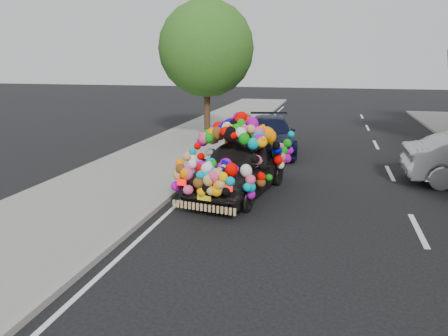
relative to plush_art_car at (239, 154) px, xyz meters
The scene contains 7 objects.
ground 2.19m from the plush_art_car, 68.35° to the right, with size 100.00×100.00×0.00m, color black.
sidewalk 4.14m from the plush_art_car, 153.75° to the right, with size 4.00×60.00×0.12m, color gray.
kerb 2.62m from the plush_art_car, 132.86° to the right, with size 0.15×60.00×0.13m, color gray.
lane_markings 4.78m from the plush_art_car, 22.40° to the right, with size 6.00×50.00×0.01m, color silver, non-canonical shape.
tree_near_sidewalk 8.83m from the plush_art_car, 111.84° to the left, with size 4.20×4.20×6.13m.
plush_art_car is the anchor object (origin of this frame).
navy_sedan 5.72m from the plush_art_car, 89.58° to the left, with size 1.92×4.72×1.37m, color black.
Camera 1 is at (1.64, -9.49, 3.54)m, focal length 35.00 mm.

